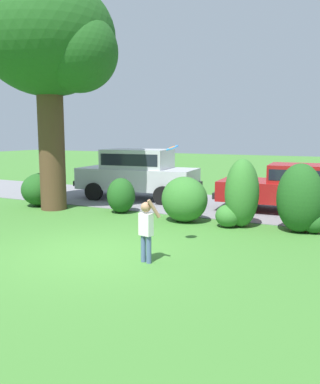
{
  "coord_description": "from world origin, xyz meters",
  "views": [
    {
      "loc": [
        5.16,
        -6.84,
        2.53
      ],
      "look_at": [
        0.71,
        1.91,
        1.1
      ],
      "focal_mm": 37.85,
      "sensor_mm": 36.0,
      "label": 1
    }
  ],
  "objects": [
    {
      "name": "ground_plane",
      "position": [
        0.0,
        0.0,
        0.0
      ],
      "size": [
        80.0,
        80.0,
        0.0
      ],
      "primitive_type": "plane",
      "color": "#3D752D"
    },
    {
      "name": "driveway_strip",
      "position": [
        0.0,
        6.54,
        0.01
      ],
      "size": [
        28.0,
        4.4,
        0.02
      ],
      "primitive_type": "cube",
      "color": "slate",
      "rests_on": "ground"
    },
    {
      "name": "oak_tree_large",
      "position": [
        -3.95,
        3.56,
        5.29
      ],
      "size": [
        4.57,
        4.31,
        7.36
      ],
      "color": "#513823",
      "rests_on": "ground"
    },
    {
      "name": "shrub_near_tree",
      "position": [
        -4.92,
        3.8,
        0.58
      ],
      "size": [
        1.3,
        1.44,
        1.15
      ],
      "color": "#1E511C",
      "rests_on": "ground"
    },
    {
      "name": "shrub_centre_left",
      "position": [
        -1.75,
        3.99,
        0.5
      ],
      "size": [
        0.91,
        0.93,
        1.12
      ],
      "color": "#1E511C",
      "rests_on": "ground"
    },
    {
      "name": "shrub_centre",
      "position": [
        0.6,
        3.66,
        0.65
      ],
      "size": [
        1.35,
        1.15,
        1.31
      ],
      "color": "#33702B",
      "rests_on": "ground"
    },
    {
      "name": "shrub_centre_right",
      "position": [
        2.19,
        3.76,
        0.84
      ],
      "size": [
        1.1,
        1.07,
        1.86
      ],
      "color": "#33702B",
      "rests_on": "ground"
    },
    {
      "name": "shrub_far_end",
      "position": [
        3.75,
        3.87,
        0.84
      ],
      "size": [
        1.23,
        1.09,
        1.78
      ],
      "color": "#1E511C",
      "rests_on": "ground"
    },
    {
      "name": "parked_sedan",
      "position": [
        3.05,
        6.41,
        0.85
      ],
      "size": [
        4.52,
        2.33,
        1.56
      ],
      "color": "maroon",
      "rests_on": "ground"
    },
    {
      "name": "parked_suv",
      "position": [
        -2.63,
        6.58,
        1.08
      ],
      "size": [
        4.86,
        2.45,
        1.92
      ],
      "color": "silver",
      "rests_on": "ground"
    },
    {
      "name": "child_thrower",
      "position": [
        1.42,
        -0.09,
        0.72
      ],
      "size": [
        0.47,
        0.23,
        1.29
      ],
      "color": "#4C608C",
      "rests_on": "ground"
    },
    {
      "name": "frisbee",
      "position": [
        1.49,
        0.94,
        2.22
      ],
      "size": [
        0.29,
        0.28,
        0.16
      ],
      "color": "#337FDB"
    }
  ]
}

